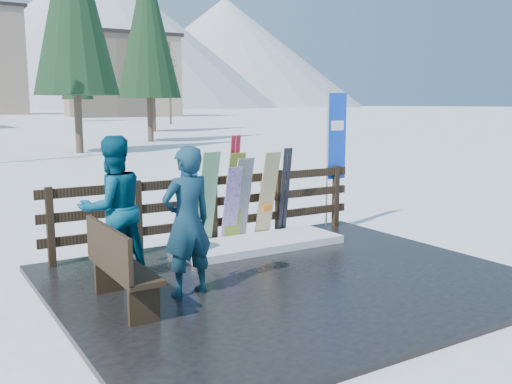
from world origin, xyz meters
TOP-DOWN VIEW (x-y plane):
  - ground at (0.00, 0.00)m, footprint 700.00×700.00m
  - deck at (0.00, 0.00)m, footprint 6.00×5.00m
  - fence at (0.00, 2.20)m, footprint 5.60×0.10m
  - snow_patch at (0.50, 1.60)m, footprint 2.76×1.00m
  - bench at (-2.32, 0.08)m, footprint 0.41×1.50m
  - snowboard_0 at (-0.60, 1.98)m, footprint 0.28×0.31m
  - snowboard_1 at (-0.23, 1.98)m, footprint 0.29×0.41m
  - snowboard_2 at (0.27, 1.98)m, footprint 0.28×0.29m
  - snowboard_3 at (0.21, 1.98)m, footprint 0.27×0.32m
  - snowboard_4 at (0.41, 1.98)m, footprint 0.30×0.34m
  - snowboard_5 at (0.91, 1.98)m, footprint 0.30×0.40m
  - ski_pair_a at (0.28, 2.05)m, footprint 0.16×0.28m
  - ski_pair_b at (1.32, 2.05)m, footprint 0.17×0.22m
  - rental_flag at (2.59, 2.25)m, footprint 0.45×0.04m
  - person_front at (-1.45, 0.09)m, footprint 0.71×0.51m
  - person_back at (-2.01, 1.19)m, footprint 1.02×0.84m
  - trees at (3.55, 49.63)m, footprint 42.06×68.88m

SIDE VIEW (x-z plane):
  - ground at x=0.00m, z-range 0.00..0.00m
  - deck at x=0.00m, z-range 0.00..0.08m
  - snow_patch at x=0.50m, z-range 0.08..0.20m
  - bench at x=-2.32m, z-range 0.11..1.08m
  - snowboard_3 at x=0.21m, z-range 0.08..1.39m
  - snowboard_0 at x=-0.60m, z-range 0.08..1.39m
  - fence at x=0.00m, z-range 0.16..1.31m
  - snowboard_4 at x=0.41m, z-range 0.08..1.52m
  - snowboard_5 at x=0.91m, z-range 0.08..1.60m
  - snowboard_2 at x=0.27m, z-range 0.08..1.61m
  - ski_pair_b at x=1.32m, z-range 0.08..1.64m
  - snowboard_1 at x=-0.23m, z-range 0.08..1.65m
  - ski_pair_a at x=0.28m, z-range 0.08..1.88m
  - person_front at x=-1.45m, z-range 0.08..1.90m
  - person_back at x=-2.01m, z-range 0.08..1.98m
  - rental_flag at x=2.59m, z-range 0.39..2.99m
  - trees at x=3.55m, z-range -0.51..12.03m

